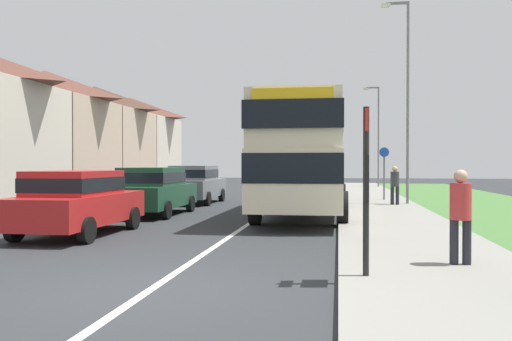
{
  "coord_description": "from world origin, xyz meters",
  "views": [
    {
      "loc": [
        2.6,
        -7.1,
        1.76
      ],
      "look_at": [
        0.59,
        5.93,
        1.6
      ],
      "focal_mm": 37.56,
      "sensor_mm": 36.0,
      "label": 1
    }
  ],
  "objects_px": {
    "pedestrian_walking_away": "(395,183)",
    "street_lamp_far": "(377,130)",
    "pedestrian_at_stop": "(461,212)",
    "double_decker_bus": "(304,153)",
    "parked_car_red": "(77,200)",
    "street_lamp_mid": "(406,91)",
    "cycle_route_sign": "(384,171)",
    "parked_car_grey": "(195,183)",
    "bus_stop_sign": "(366,179)",
    "parked_car_dark_green": "(153,189)"
  },
  "relations": [
    {
      "from": "pedestrian_walking_away",
      "to": "street_lamp_far",
      "type": "distance_m",
      "value": 17.91
    },
    {
      "from": "pedestrian_at_stop",
      "to": "double_decker_bus",
      "type": "bearing_deg",
      "value": 109.52
    },
    {
      "from": "parked_car_red",
      "to": "street_lamp_mid",
      "type": "height_order",
      "value": "street_lamp_mid"
    },
    {
      "from": "street_lamp_mid",
      "to": "street_lamp_far",
      "type": "xyz_separation_m",
      "value": [
        0.02,
        16.84,
        -0.58
      ]
    },
    {
      "from": "pedestrian_at_stop",
      "to": "cycle_route_sign",
      "type": "relative_size",
      "value": 0.66
    },
    {
      "from": "parked_car_grey",
      "to": "bus_stop_sign",
      "type": "distance_m",
      "value": 16.57
    },
    {
      "from": "parked_car_red",
      "to": "pedestrian_at_stop",
      "type": "bearing_deg",
      "value": -20.88
    },
    {
      "from": "double_decker_bus",
      "to": "parked_car_dark_green",
      "type": "height_order",
      "value": "double_decker_bus"
    },
    {
      "from": "bus_stop_sign",
      "to": "street_lamp_far",
      "type": "xyz_separation_m",
      "value": [
        2.37,
        31.73,
        2.68
      ]
    },
    {
      "from": "cycle_route_sign",
      "to": "street_lamp_far",
      "type": "distance_m",
      "value": 14.86
    },
    {
      "from": "parked_car_grey",
      "to": "pedestrian_at_stop",
      "type": "relative_size",
      "value": 2.66
    },
    {
      "from": "parked_car_red",
      "to": "cycle_route_sign",
      "type": "bearing_deg",
      "value": 56.75
    },
    {
      "from": "double_decker_bus",
      "to": "cycle_route_sign",
      "type": "height_order",
      "value": "double_decker_bus"
    },
    {
      "from": "double_decker_bus",
      "to": "pedestrian_at_stop",
      "type": "relative_size",
      "value": 5.72
    },
    {
      "from": "cycle_route_sign",
      "to": "street_lamp_mid",
      "type": "relative_size",
      "value": 0.3
    },
    {
      "from": "parked_car_red",
      "to": "bus_stop_sign",
      "type": "bearing_deg",
      "value": -32.51
    },
    {
      "from": "cycle_route_sign",
      "to": "street_lamp_far",
      "type": "height_order",
      "value": "street_lamp_far"
    },
    {
      "from": "parked_car_grey",
      "to": "street_lamp_far",
      "type": "xyz_separation_m",
      "value": [
        9.09,
        16.6,
        3.3
      ]
    },
    {
      "from": "parked_car_dark_green",
      "to": "pedestrian_walking_away",
      "type": "distance_m",
      "value": 9.66
    },
    {
      "from": "double_decker_bus",
      "to": "cycle_route_sign",
      "type": "bearing_deg",
      "value": 66.21
    },
    {
      "from": "double_decker_bus",
      "to": "bus_stop_sign",
      "type": "distance_m",
      "value": 10.01
    },
    {
      "from": "parked_car_red",
      "to": "parked_car_dark_green",
      "type": "bearing_deg",
      "value": 89.33
    },
    {
      "from": "parked_car_grey",
      "to": "pedestrian_at_stop",
      "type": "xyz_separation_m",
      "value": [
        8.3,
        -14.0,
        0.05
      ]
    },
    {
      "from": "parked_car_red",
      "to": "cycle_route_sign",
      "type": "height_order",
      "value": "cycle_route_sign"
    },
    {
      "from": "parked_car_red",
      "to": "pedestrian_walking_away",
      "type": "distance_m",
      "value": 13.05
    },
    {
      "from": "parked_car_dark_green",
      "to": "parked_car_grey",
      "type": "distance_m",
      "value": 5.53
    },
    {
      "from": "parked_car_red",
      "to": "bus_stop_sign",
      "type": "xyz_separation_m",
      "value": [
        6.74,
        -4.3,
        0.66
      ]
    },
    {
      "from": "pedestrian_at_stop",
      "to": "bus_stop_sign",
      "type": "distance_m",
      "value": 2.02
    },
    {
      "from": "parked_car_red",
      "to": "bus_stop_sign",
      "type": "relative_size",
      "value": 1.66
    },
    {
      "from": "parked_car_grey",
      "to": "street_lamp_mid",
      "type": "bearing_deg",
      "value": -1.48
    },
    {
      "from": "parked_car_grey",
      "to": "street_lamp_mid",
      "type": "relative_size",
      "value": 0.52
    },
    {
      "from": "pedestrian_at_stop",
      "to": "bus_stop_sign",
      "type": "height_order",
      "value": "bus_stop_sign"
    },
    {
      "from": "pedestrian_walking_away",
      "to": "street_lamp_far",
      "type": "xyz_separation_m",
      "value": [
        0.52,
        17.61,
        3.25
      ]
    },
    {
      "from": "pedestrian_walking_away",
      "to": "cycle_route_sign",
      "type": "distance_m",
      "value": 3.06
    },
    {
      "from": "pedestrian_at_stop",
      "to": "cycle_route_sign",
      "type": "xyz_separation_m",
      "value": [
        0.11,
        16.02,
        0.45
      ]
    },
    {
      "from": "parked_car_red",
      "to": "cycle_route_sign",
      "type": "relative_size",
      "value": 1.71
    },
    {
      "from": "bus_stop_sign",
      "to": "cycle_route_sign",
      "type": "distance_m",
      "value": 17.23
    },
    {
      "from": "double_decker_bus",
      "to": "pedestrian_at_stop",
      "type": "height_order",
      "value": "double_decker_bus"
    },
    {
      "from": "pedestrian_at_stop",
      "to": "street_lamp_far",
      "type": "height_order",
      "value": "street_lamp_far"
    },
    {
      "from": "parked_car_red",
      "to": "double_decker_bus",
      "type": "bearing_deg",
      "value": 46.9
    },
    {
      "from": "parked_car_dark_green",
      "to": "parked_car_grey",
      "type": "bearing_deg",
      "value": 90.43
    },
    {
      "from": "parked_car_grey",
      "to": "street_lamp_mid",
      "type": "xyz_separation_m",
      "value": [
        9.07,
        -0.24,
        3.88
      ]
    },
    {
      "from": "pedestrian_at_stop",
      "to": "pedestrian_walking_away",
      "type": "relative_size",
      "value": 1.0
    },
    {
      "from": "pedestrian_at_stop",
      "to": "cycle_route_sign",
      "type": "distance_m",
      "value": 16.03
    },
    {
      "from": "parked_car_grey",
      "to": "street_lamp_far",
      "type": "distance_m",
      "value": 19.21
    },
    {
      "from": "street_lamp_far",
      "to": "street_lamp_mid",
      "type": "bearing_deg",
      "value": -90.06
    },
    {
      "from": "double_decker_bus",
      "to": "parked_car_grey",
      "type": "height_order",
      "value": "double_decker_bus"
    },
    {
      "from": "bus_stop_sign",
      "to": "cycle_route_sign",
      "type": "bearing_deg",
      "value": 84.41
    },
    {
      "from": "street_lamp_mid",
      "to": "cycle_route_sign",
      "type": "bearing_deg",
      "value": 106.58
    },
    {
      "from": "cycle_route_sign",
      "to": "pedestrian_walking_away",
      "type": "bearing_deg",
      "value": -86.76
    }
  ]
}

